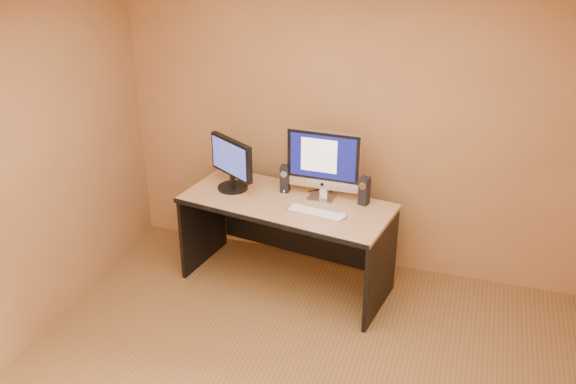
# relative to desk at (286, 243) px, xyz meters

# --- Properties ---
(walls) EXTENTS (4.00, 4.00, 2.60)m
(walls) POSITION_rel_desk_xyz_m (0.39, -1.44, 0.91)
(walls) COLOR #9E703F
(walls) RESTS_ON ground
(ceiling) EXTENTS (4.00, 4.00, 0.00)m
(ceiling) POSITION_rel_desk_xyz_m (0.39, -1.44, 2.21)
(ceiling) COLOR white
(ceiling) RESTS_ON walls
(desk) EXTENTS (1.81, 1.01, 0.79)m
(desk) POSITION_rel_desk_xyz_m (0.00, 0.00, 0.00)
(desk) COLOR tan
(desk) RESTS_ON ground
(imac) EXTENTS (0.61, 0.24, 0.59)m
(imac) POSITION_rel_desk_xyz_m (0.26, 0.15, 0.69)
(imac) COLOR #BBBABF
(imac) RESTS_ON desk
(second_monitor) EXTENTS (0.57, 0.49, 0.45)m
(second_monitor) POSITION_rel_desk_xyz_m (-0.51, 0.10, 0.62)
(second_monitor) COLOR black
(second_monitor) RESTS_ON desk
(speaker_left) EXTENTS (0.08, 0.08, 0.23)m
(speaker_left) POSITION_rel_desk_xyz_m (-0.07, 0.18, 0.51)
(speaker_left) COLOR black
(speaker_left) RESTS_ON desk
(speaker_right) EXTENTS (0.09, 0.09, 0.23)m
(speaker_right) POSITION_rel_desk_xyz_m (0.61, 0.15, 0.51)
(speaker_right) COLOR black
(speaker_right) RESTS_ON desk
(keyboard) EXTENTS (0.47, 0.19, 0.02)m
(keyboard) POSITION_rel_desk_xyz_m (0.28, -0.13, 0.40)
(keyboard) COLOR silver
(keyboard) RESTS_ON desk
(mouse) EXTENTS (0.07, 0.11, 0.04)m
(mouse) POSITION_rel_desk_xyz_m (0.50, -0.14, 0.41)
(mouse) COLOR silver
(mouse) RESTS_ON desk
(cable_a) EXTENTS (0.02, 0.23, 0.01)m
(cable_a) POSITION_rel_desk_xyz_m (0.30, 0.31, 0.40)
(cable_a) COLOR black
(cable_a) RESTS_ON desk
(cable_b) EXTENTS (0.14, 0.15, 0.01)m
(cable_b) POSITION_rel_desk_xyz_m (0.19, 0.29, 0.40)
(cable_b) COLOR black
(cable_b) RESTS_ON desk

